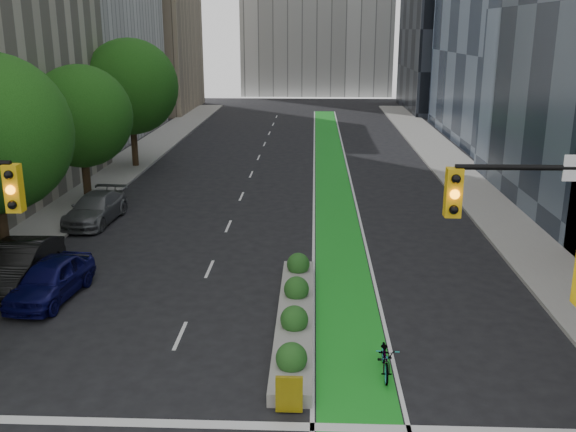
# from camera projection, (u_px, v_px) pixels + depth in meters

# --- Properties ---
(sidewalk_left) EXTENTS (3.60, 90.00, 0.15)m
(sidewalk_left) POSITION_uv_depth(u_px,v_px,m) (92.00, 190.00, 39.32)
(sidewalk_left) COLOR gray
(sidewalk_left) RESTS_ON ground
(sidewalk_right) EXTENTS (3.60, 90.00, 0.15)m
(sidewalk_right) POSITION_uv_depth(u_px,v_px,m) (481.00, 193.00, 38.40)
(sidewalk_right) COLOR gray
(sidewalk_right) RESTS_ON ground
(bike_lane_paint) EXTENTS (2.20, 70.00, 0.01)m
(bike_lane_paint) POSITION_uv_depth(u_px,v_px,m) (332.00, 175.00, 43.56)
(bike_lane_paint) COLOR #1B9923
(bike_lane_paint) RESTS_ON ground
(tree_midfar) EXTENTS (5.60, 5.60, 7.76)m
(tree_midfar) POSITION_uv_depth(u_px,v_px,m) (81.00, 117.00, 35.04)
(tree_midfar) COLOR black
(tree_midfar) RESTS_ON ground
(tree_far) EXTENTS (6.60, 6.60, 9.00)m
(tree_far) POSITION_uv_depth(u_px,v_px,m) (131.00, 87.00, 44.42)
(tree_far) COLOR black
(tree_far) RESTS_ON ground
(median_planter) EXTENTS (1.20, 10.26, 1.10)m
(median_planter) POSITION_uv_depth(u_px,v_px,m) (295.00, 314.00, 21.50)
(median_planter) COLOR gray
(median_planter) RESTS_ON ground
(bicycle) EXTENTS (0.70, 1.88, 0.98)m
(bicycle) POSITION_uv_depth(u_px,v_px,m) (386.00, 358.00, 18.38)
(bicycle) COLOR gray
(bicycle) RESTS_ON ground
(parked_car_left_near) EXTENTS (2.25, 4.62, 1.52)m
(parked_car_left_near) POSITION_uv_depth(u_px,v_px,m) (51.00, 279.00, 23.42)
(parked_car_left_near) COLOR #0B0B44
(parked_car_left_near) RESTS_ON ground
(parked_car_left_mid) EXTENTS (1.92, 5.13, 1.67)m
(parked_car_left_mid) POSITION_uv_depth(u_px,v_px,m) (20.00, 265.00, 24.64)
(parked_car_left_mid) COLOR black
(parked_car_left_mid) RESTS_ON ground
(parked_car_left_far) EXTENTS (2.36, 5.16, 1.47)m
(parked_car_left_far) POSITION_uv_depth(u_px,v_px,m) (95.00, 208.00, 32.75)
(parked_car_left_far) COLOR #555659
(parked_car_left_far) RESTS_ON ground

